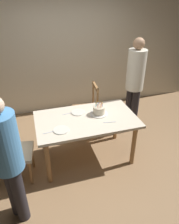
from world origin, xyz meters
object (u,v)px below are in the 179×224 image
object	(u,v)px
chair_upholstered	(9,149)
person_guest	(135,81)
dining_table	(86,124)
birthday_cake	(99,111)
chair_spindle_back	(86,110)
plate_far_side	(78,112)
person_celebrant	(7,158)
plate_near_celebrant	(61,130)

from	to	relation	value
chair_upholstered	person_guest	bearing A→B (deg)	17.62
dining_table	chair_upholstered	bearing A→B (deg)	-174.10
dining_table	person_guest	distance (m)	1.28
birthday_cake	chair_upholstered	size ratio (longest dim) A/B	0.29
chair_spindle_back	person_guest	distance (m)	1.04
birthday_cake	plate_far_side	distance (m)	0.33
person_celebrant	chair_upholstered	bearing A→B (deg)	96.77
person_celebrant	birthday_cake	bearing A→B (deg)	32.81
person_celebrant	chair_spindle_back	bearing A→B (deg)	49.93
birthday_cake	person_celebrant	bearing A→B (deg)	-147.19
dining_table	person_celebrant	bearing A→B (deg)	-144.37
dining_table	plate_near_celebrant	bearing A→B (deg)	-154.13
plate_near_celebrant	chair_upholstered	distance (m)	0.77
plate_near_celebrant	chair_spindle_back	bearing A→B (deg)	56.69
dining_table	plate_near_celebrant	xyz separation A→B (m)	(-0.41, -0.20, 0.10)
birthday_cake	plate_near_celebrant	world-z (taller)	birthday_cake
chair_upholstered	chair_spindle_back	bearing A→B (deg)	32.92
plate_far_side	chair_spindle_back	xyz separation A→B (m)	(0.29, 0.56, -0.30)
dining_table	chair_spindle_back	xyz separation A→B (m)	(0.22, 0.76, -0.20)
birthday_cake	plate_far_side	xyz separation A→B (m)	(-0.30, 0.14, -0.05)
chair_spindle_back	dining_table	bearing A→B (deg)	-106.03
birthday_cake	chair_spindle_back	world-z (taller)	birthday_cake
plate_far_side	person_guest	bearing A→B (deg)	18.51
dining_table	person_celebrant	size ratio (longest dim) A/B	0.93
dining_table	plate_near_celebrant	world-z (taller)	plate_near_celebrant
plate_far_side	person_celebrant	bearing A→B (deg)	-135.75
dining_table	chair_upholstered	world-z (taller)	chair_upholstered
dining_table	person_guest	bearing A→B (deg)	28.57
dining_table	person_guest	size ratio (longest dim) A/B	0.86
plate_far_side	person_celebrant	size ratio (longest dim) A/B	0.14
chair_spindle_back	chair_upholstered	distance (m)	1.62
birthday_cake	plate_far_side	size ratio (longest dim) A/B	1.27
birthday_cake	dining_table	bearing A→B (deg)	-163.45
dining_table	chair_upholstered	size ratio (longest dim) A/B	1.59
plate_far_side	dining_table	bearing A→B (deg)	-69.45
plate_near_celebrant	chair_spindle_back	world-z (taller)	chair_spindle_back
birthday_cake	plate_near_celebrant	size ratio (longest dim) A/B	1.27
birthday_cake	chair_spindle_back	distance (m)	0.78
plate_near_celebrant	person_celebrant	xyz separation A→B (m)	(-0.65, -0.56, 0.16)
plate_far_side	chair_spindle_back	size ratio (longest dim) A/B	0.23
chair_spindle_back	person_guest	size ratio (longest dim) A/B	0.54
person_guest	birthday_cake	bearing A→B (deg)	-148.69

